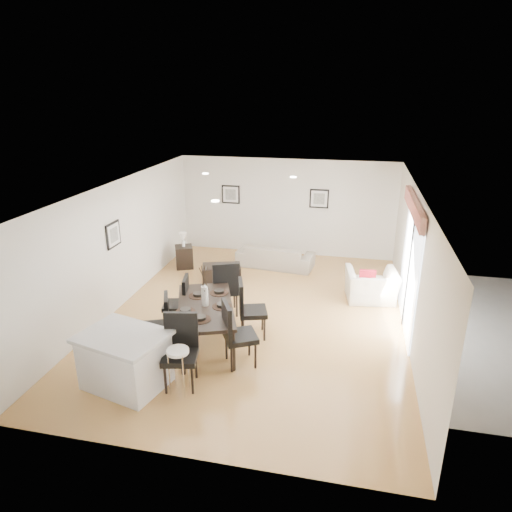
% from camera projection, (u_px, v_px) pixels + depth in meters
% --- Properties ---
extents(ground, '(8.00, 8.00, 0.00)m').
position_uv_depth(ground, '(256.00, 316.00, 9.54)').
color(ground, tan).
rests_on(ground, ground).
extents(wall_back, '(6.00, 0.04, 2.70)m').
position_uv_depth(wall_back, '(286.00, 207.00, 12.74)').
color(wall_back, white).
rests_on(wall_back, ground).
extents(wall_front, '(6.00, 0.04, 2.70)m').
position_uv_depth(wall_front, '(185.00, 369.00, 5.41)').
color(wall_front, white).
rests_on(wall_front, ground).
extents(wall_left, '(0.04, 8.00, 2.70)m').
position_uv_depth(wall_left, '(118.00, 245.00, 9.68)').
color(wall_left, white).
rests_on(wall_left, ground).
extents(wall_right, '(0.04, 8.00, 2.70)m').
position_uv_depth(wall_right, '(413.00, 268.00, 8.48)').
color(wall_right, white).
rests_on(wall_right, ground).
extents(ceiling, '(6.00, 8.00, 0.02)m').
position_uv_depth(ceiling, '(256.00, 189.00, 8.61)').
color(ceiling, white).
rests_on(ceiling, wall_back).
extents(sofa, '(2.09, 1.01, 0.59)m').
position_uv_depth(sofa, '(275.00, 256.00, 12.12)').
color(sofa, gray).
rests_on(sofa, ground).
extents(armchair, '(1.22, 1.10, 0.71)m').
position_uv_depth(armchair, '(371.00, 286.00, 10.14)').
color(armchair, beige).
rests_on(armchair, ground).
extents(dining_table, '(1.57, 2.15, 0.81)m').
position_uv_depth(dining_table, '(205.00, 309.00, 8.26)').
color(dining_table, black).
rests_on(dining_table, ground).
extents(dining_chair_wnear, '(0.65, 0.65, 1.11)m').
position_uv_depth(dining_chair_wnear, '(161.00, 322.00, 8.02)').
color(dining_chair_wnear, black).
rests_on(dining_chair_wnear, ground).
extents(dining_chair_wfar, '(0.57, 0.57, 1.08)m').
position_uv_depth(dining_chair_wfar, '(180.00, 300.00, 8.90)').
color(dining_chair_wfar, black).
rests_on(dining_chair_wfar, ground).
extents(dining_chair_enear, '(0.71, 0.71, 1.17)m').
position_uv_depth(dining_chair_enear, '(235.00, 331.00, 7.66)').
color(dining_chair_enear, black).
rests_on(dining_chair_enear, ground).
extents(dining_chair_efar, '(0.64, 0.64, 1.14)m').
position_uv_depth(dining_chair_efar, '(248.00, 306.00, 8.57)').
color(dining_chair_efar, black).
rests_on(dining_chair_efar, ground).
extents(dining_chair_head, '(0.63, 0.63, 1.19)m').
position_uv_depth(dining_chair_head, '(181.00, 346.00, 7.19)').
color(dining_chair_head, black).
rests_on(dining_chair_head, ground).
extents(dining_chair_foot, '(0.70, 0.70, 1.21)m').
position_uv_depth(dining_chair_foot, '(226.00, 286.00, 9.36)').
color(dining_chair_foot, black).
rests_on(dining_chair_foot, ground).
extents(vase, '(0.92, 1.44, 0.76)m').
position_uv_depth(vase, '(205.00, 290.00, 8.13)').
color(vase, white).
rests_on(vase, dining_table).
extents(coffee_table, '(1.06, 0.82, 0.37)m').
position_uv_depth(coffee_table, '(222.00, 273.00, 11.30)').
color(coffee_table, black).
rests_on(coffee_table, ground).
extents(side_table, '(0.58, 0.58, 0.59)m').
position_uv_depth(side_table, '(184.00, 257.00, 12.05)').
color(side_table, black).
rests_on(side_table, ground).
extents(table_lamp, '(0.20, 0.20, 0.38)m').
position_uv_depth(table_lamp, '(183.00, 238.00, 11.86)').
color(table_lamp, white).
rests_on(table_lamp, side_table).
extents(cushion, '(0.36, 0.13, 0.35)m').
position_uv_depth(cushion, '(367.00, 278.00, 9.99)').
color(cushion, maroon).
rests_on(cushion, armchair).
extents(kitchen_island, '(1.51, 1.29, 0.91)m').
position_uv_depth(kitchen_island, '(125.00, 360.00, 7.19)').
color(kitchen_island, white).
rests_on(kitchen_island, ground).
extents(bar_stool, '(0.35, 0.35, 0.76)m').
position_uv_depth(bar_stool, '(178.00, 356.00, 6.95)').
color(bar_stool, white).
rests_on(bar_stool, ground).
extents(framed_print_back_left, '(0.52, 0.04, 0.52)m').
position_uv_depth(framed_print_back_left, '(231.00, 194.00, 12.93)').
color(framed_print_back_left, black).
rests_on(framed_print_back_left, wall_back).
extents(framed_print_back_right, '(0.52, 0.04, 0.52)m').
position_uv_depth(framed_print_back_right, '(319.00, 199.00, 12.43)').
color(framed_print_back_right, black).
rests_on(framed_print_back_right, wall_back).
extents(framed_print_left_wall, '(0.04, 0.52, 0.52)m').
position_uv_depth(framed_print_left_wall, '(113.00, 235.00, 9.38)').
color(framed_print_left_wall, black).
rests_on(framed_print_left_wall, wall_left).
extents(sliding_door, '(0.12, 2.70, 2.57)m').
position_uv_depth(sliding_door, '(411.00, 246.00, 8.65)').
color(sliding_door, white).
rests_on(sliding_door, wall_right).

